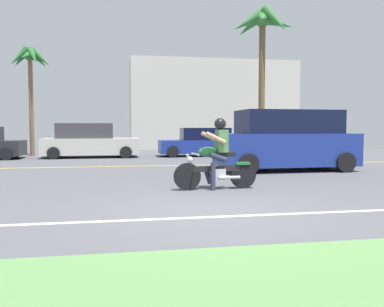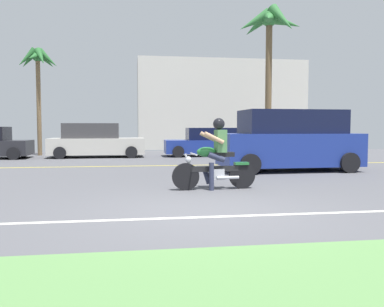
{
  "view_description": "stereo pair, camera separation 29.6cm",
  "coord_description": "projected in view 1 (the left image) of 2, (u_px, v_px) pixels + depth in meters",
  "views": [
    {
      "loc": [
        -1.53,
        -6.49,
        1.41
      ],
      "look_at": [
        0.26,
        3.5,
        0.76
      ],
      "focal_mm": 37.21,
      "sensor_mm": 36.0,
      "label": 1
    },
    {
      "loc": [
        -1.24,
        -6.54,
        1.41
      ],
      "look_at": [
        0.26,
        3.5,
        0.76
      ],
      "focal_mm": 37.21,
      "sensor_mm": 36.0,
      "label": 2
    }
  ],
  "objects": [
    {
      "name": "parked_car_1",
      "position": [
        89.0,
        142.0,
        19.03
      ],
      "size": [
        4.5,
        2.07,
        1.63
      ],
      "color": "beige",
      "rests_on": "ground"
    },
    {
      "name": "suv_nearby",
      "position": [
        286.0,
        141.0,
        13.18
      ],
      "size": [
        4.74,
        2.19,
        1.99
      ],
      "color": "navy",
      "rests_on": "ground"
    },
    {
      "name": "ground",
      "position": [
        185.0,
        187.0,
        9.68
      ],
      "size": [
        56.0,
        30.0,
        0.04
      ],
      "primitive_type": "cube",
      "color": "#545459"
    },
    {
      "name": "palm_tree_1",
      "position": [
        30.0,
        64.0,
        19.94
      ],
      "size": [
        2.11,
        2.24,
        5.47
      ],
      "color": "brown",
      "rests_on": "ground"
    },
    {
      "name": "lane_line_near",
      "position": [
        220.0,
        217.0,
        6.3
      ],
      "size": [
        50.4,
        0.12,
        0.01
      ],
      "primitive_type": "cube",
      "color": "silver",
      "rests_on": "ground"
    },
    {
      "name": "palm_tree_2",
      "position": [
        262.0,
        31.0,
        21.9
      ],
      "size": [
        3.63,
        3.6,
        8.09
      ],
      "color": "brown",
      "rests_on": "ground"
    },
    {
      "name": "motorcyclist",
      "position": [
        216.0,
        159.0,
        9.11
      ],
      "size": [
        1.96,
        0.64,
        1.63
      ],
      "color": "black",
      "rests_on": "ground"
    },
    {
      "name": "lane_line_far",
      "position": [
        163.0,
        166.0,
        14.86
      ],
      "size": [
        50.4,
        0.12,
        0.01
      ],
      "primitive_type": "cube",
      "color": "yellow",
      "rests_on": "ground"
    },
    {
      "name": "building_far",
      "position": [
        212.0,
        106.0,
        28.02
      ],
      "size": [
        11.38,
        4.0,
        5.97
      ],
      "primitive_type": "cube",
      "color": "beige",
      "rests_on": "ground"
    },
    {
      "name": "parked_car_2",
      "position": [
        202.0,
        143.0,
        19.96
      ],
      "size": [
        4.13,
        1.81,
        1.42
      ],
      "color": "navy",
      "rests_on": "ground"
    }
  ]
}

